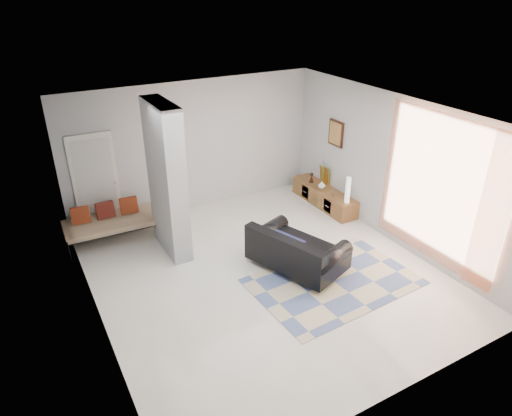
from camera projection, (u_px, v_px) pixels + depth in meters
floor at (265, 274)px, 7.94m from camera, size 6.00×6.00×0.00m
ceiling at (267, 116)px, 6.67m from camera, size 6.00×6.00×0.00m
wall_back at (194, 147)px, 9.64m from camera, size 6.00×0.00×6.00m
wall_front at (405, 307)px, 4.97m from camera, size 6.00×0.00×6.00m
wall_left at (89, 246)px, 6.11m from camera, size 0.00×6.00×6.00m
wall_right at (393, 170)px, 8.50m from camera, size 0.00×6.00×6.00m
partition_column at (167, 180)px, 8.07m from camera, size 0.35×1.20×2.80m
hallway_door at (96, 184)px, 8.87m from camera, size 0.85×0.06×2.04m
curtain at (440, 191)px, 7.55m from camera, size 0.00×2.55×2.55m
wall_art at (336, 133)px, 9.70m from camera, size 0.04×0.45×0.55m
media_console at (324, 196)px, 10.27m from camera, size 0.45×1.88×0.80m
loveseat at (295, 251)px, 7.93m from camera, size 1.46×1.87×0.76m
daybed at (116, 220)px, 8.84m from camera, size 2.01×0.91×0.77m
area_rug at (334, 281)px, 7.73m from camera, size 2.81×1.95×0.01m
cylinder_lamp at (348, 190)px, 9.42m from camera, size 0.10×0.10×0.57m
bronze_figurine at (311, 178)px, 10.45m from camera, size 0.13×0.13×0.23m
vase at (322, 185)px, 10.15m from camera, size 0.17×0.17×0.17m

